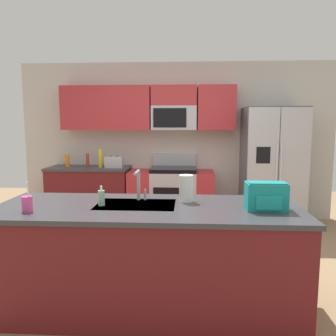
# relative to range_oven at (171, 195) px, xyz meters

# --- Properties ---
(ground_plane) EXTENTS (9.00, 9.00, 0.00)m
(ground_plane) POSITION_rel_range_oven_xyz_m (0.06, -1.80, -0.44)
(ground_plane) COLOR #997A56
(ground_plane) RESTS_ON ground
(kitchen_wall_unit) EXTENTS (5.20, 0.43, 2.60)m
(kitchen_wall_unit) POSITION_rel_range_oven_xyz_m (-0.08, 0.28, 1.03)
(kitchen_wall_unit) COLOR beige
(kitchen_wall_unit) RESTS_ON ground
(back_counter) EXTENTS (1.31, 0.63, 0.90)m
(back_counter) POSITION_rel_range_oven_xyz_m (-1.34, -0.00, 0.01)
(back_counter) COLOR maroon
(back_counter) RESTS_ON ground
(range_oven) EXTENTS (1.36, 0.61, 1.10)m
(range_oven) POSITION_rel_range_oven_xyz_m (0.00, 0.00, 0.00)
(range_oven) COLOR #B7BABF
(range_oven) RESTS_ON ground
(refrigerator) EXTENTS (0.90, 0.76, 1.85)m
(refrigerator) POSITION_rel_range_oven_xyz_m (1.58, -0.07, 0.48)
(refrigerator) COLOR #4C4F54
(refrigerator) RESTS_ON ground
(island_counter) EXTENTS (2.60, 0.98, 0.90)m
(island_counter) POSITION_rel_range_oven_xyz_m (-0.08, -2.54, 0.01)
(island_counter) COLOR maroon
(island_counter) RESTS_ON ground
(toaster) EXTENTS (0.28, 0.16, 0.18)m
(toaster) POSITION_rel_range_oven_xyz_m (-0.91, -0.05, 0.55)
(toaster) COLOR #B7BABF
(toaster) RESTS_ON back_counter
(pepper_mill) EXTENTS (0.05, 0.05, 0.22)m
(pepper_mill) POSITION_rel_range_oven_xyz_m (-1.36, -0.00, 0.57)
(pepper_mill) COLOR #B2332D
(pepper_mill) RESTS_ON back_counter
(bottle_orange) EXTENTS (0.07, 0.07, 0.21)m
(bottle_orange) POSITION_rel_range_oven_xyz_m (-1.69, -0.02, 0.56)
(bottle_orange) COLOR orange
(bottle_orange) RESTS_ON back_counter
(bottle_yellow) EXTENTS (0.07, 0.07, 0.29)m
(bottle_yellow) POSITION_rel_range_oven_xyz_m (-1.14, -0.05, 0.60)
(bottle_yellow) COLOR yellow
(bottle_yellow) RESTS_ON back_counter
(sink_faucet) EXTENTS (0.09, 0.21, 0.28)m
(sink_faucet) POSITION_rel_range_oven_xyz_m (-0.18, -2.35, 0.62)
(sink_faucet) COLOR #B7BABF
(sink_faucet) RESTS_ON island_counter
(drink_cup_pink) EXTENTS (0.08, 0.08, 0.24)m
(drink_cup_pink) POSITION_rel_range_oven_xyz_m (-1.01, -2.78, 0.52)
(drink_cup_pink) COLOR #EA4C93
(drink_cup_pink) RESTS_ON island_counter
(soap_dispenser) EXTENTS (0.06, 0.06, 0.17)m
(soap_dispenser) POSITION_rel_range_oven_xyz_m (-0.47, -2.55, 0.53)
(soap_dispenser) COLOR #A5D8B2
(soap_dispenser) RESTS_ON island_counter
(paper_towel_roll) EXTENTS (0.12, 0.12, 0.24)m
(paper_towel_roll) POSITION_rel_range_oven_xyz_m (0.25, -2.35, 0.58)
(paper_towel_roll) COLOR white
(paper_towel_roll) RESTS_ON island_counter
(backpack) EXTENTS (0.32, 0.22, 0.23)m
(backpack) POSITION_rel_range_oven_xyz_m (0.90, -2.61, 0.57)
(backpack) COLOR teal
(backpack) RESTS_ON island_counter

